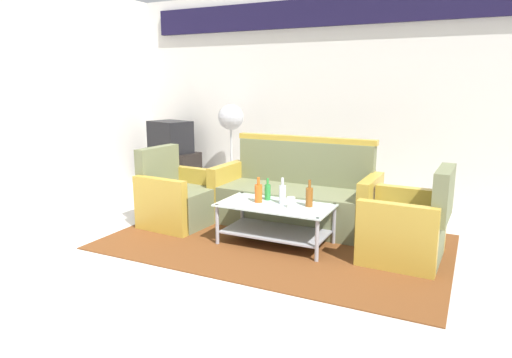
{
  "coord_description": "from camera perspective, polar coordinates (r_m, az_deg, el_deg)",
  "views": [
    {
      "loc": [
        1.68,
        -3.0,
        1.55
      ],
      "look_at": [
        -0.2,
        0.82,
        0.65
      ],
      "focal_mm": 31.63,
      "sensor_mm": 36.0,
      "label": 1
    }
  ],
  "objects": [
    {
      "name": "couch",
      "position": [
        5.02,
        4.94,
        -2.35
      ],
      "size": [
        1.81,
        0.76,
        0.96
      ],
      "rotation": [
        0.0,
        0.0,
        3.13
      ],
      "color": "#6B704C",
      "rests_on": "rug"
    },
    {
      "name": "television",
      "position": [
        6.99,
        -10.76,
        5.25
      ],
      "size": [
        0.7,
        0.59,
        0.48
      ],
      "rotation": [
        0.0,
        0.0,
        2.85
      ],
      "color": "black",
      "rests_on": "tv_stand"
    },
    {
      "name": "bottle_clear",
      "position": [
        4.37,
        3.36,
        -1.88
      ],
      "size": [
        0.07,
        0.07,
        0.26
      ],
      "color": "silver",
      "rests_on": "coffee_table"
    },
    {
      "name": "cup",
      "position": [
        4.25,
        4.44,
        -2.96
      ],
      "size": [
        0.08,
        0.08,
        0.1
      ],
      "primitive_type": "cylinder",
      "color": "silver",
      "rests_on": "coffee_table"
    },
    {
      "name": "coffee_table",
      "position": [
        4.41,
        2.52,
        -4.93
      ],
      "size": [
        1.1,
        0.6,
        0.4
      ],
      "color": "silver",
      "rests_on": "rug"
    },
    {
      "name": "armchair_right",
      "position": [
        4.25,
        18.6,
        -5.98
      ],
      "size": [
        0.72,
        0.78,
        0.85
      ],
      "rotation": [
        0.0,
        0.0,
        1.54
      ],
      "color": "#6B704C",
      "rests_on": "rug"
    },
    {
      "name": "ground_plane",
      "position": [
        3.77,
        -2.88,
        -12.35
      ],
      "size": [
        14.0,
        14.0,
        0.0
      ],
      "primitive_type": "plane",
      "color": "beige"
    },
    {
      "name": "bottle_brown",
      "position": [
        4.29,
        6.75,
        -2.21
      ],
      "size": [
        0.07,
        0.07,
        0.26
      ],
      "color": "brown",
      "rests_on": "coffee_table"
    },
    {
      "name": "pedestal_fan",
      "position": [
        6.45,
        -3.19,
        7.15
      ],
      "size": [
        0.36,
        0.36,
        1.27
      ],
      "color": "#2D2D33",
      "rests_on": "ground"
    },
    {
      "name": "bottle_green",
      "position": [
        4.51,
        1.47,
        -1.61
      ],
      "size": [
        0.06,
        0.06,
        0.22
      ],
      "color": "#2D8C38",
      "rests_on": "coffee_table"
    },
    {
      "name": "rug",
      "position": [
        4.55,
        2.53,
        -7.94
      ],
      "size": [
        3.28,
        2.03,
        0.01
      ],
      "primitive_type": "cube",
      "color": "brown",
      "rests_on": "ground"
    },
    {
      "name": "wall_back",
      "position": [
        6.28,
        10.86,
        11.06
      ],
      "size": [
        6.52,
        0.19,
        2.8
      ],
      "color": "silver",
      "rests_on": "ground"
    },
    {
      "name": "tv_stand",
      "position": [
        7.07,
        -10.62,
        1.22
      ],
      "size": [
        0.8,
        0.5,
        0.52
      ],
      "primitive_type": "cube",
      "color": "black",
      "rests_on": "ground"
    },
    {
      "name": "armchair_left",
      "position": [
        5.11,
        -9.86,
        -2.55
      ],
      "size": [
        0.74,
        0.8,
        0.85
      ],
      "rotation": [
        0.0,
        0.0,
        -1.64
      ],
      "color": "#6B704C",
      "rests_on": "rug"
    },
    {
      "name": "bottle_orange",
      "position": [
        4.42,
        0.31,
        -1.75
      ],
      "size": [
        0.07,
        0.07,
        0.25
      ],
      "color": "#D85919",
      "rests_on": "coffee_table"
    }
  ]
}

